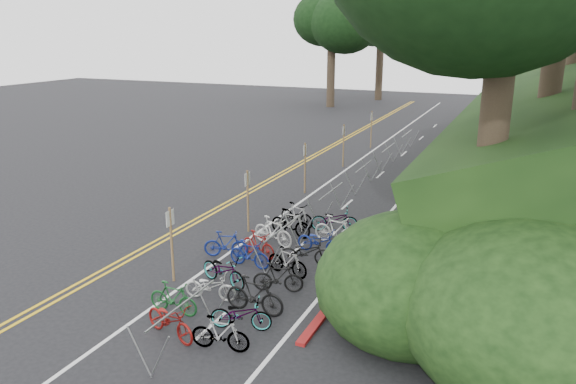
% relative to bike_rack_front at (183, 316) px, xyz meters
% --- Properties ---
extents(ground, '(120.00, 120.00, 0.00)m').
position_rel_bike_rack_front_xyz_m(ground, '(-3.08, 3.24, -0.90)').
color(ground, black).
rests_on(ground, ground).
extents(road_markings, '(7.47, 80.00, 0.01)m').
position_rel_bike_rack_front_xyz_m(road_markings, '(-2.44, 13.33, -0.90)').
color(road_markings, gold).
rests_on(road_markings, ground).
extents(red_curb, '(0.25, 28.00, 0.10)m').
position_rel_bike_rack_front_xyz_m(red_curb, '(2.62, 15.24, -0.85)').
color(red_curb, maroon).
rests_on(red_curb, ground).
extents(bike_rack_front, '(1.18, 2.95, 1.25)m').
position_rel_bike_rack_front_xyz_m(bike_rack_front, '(0.00, 0.00, 0.00)').
color(bike_rack_front, gray).
rests_on(bike_rack_front, ground).
extents(bike_racks_rest, '(1.14, 23.00, 1.17)m').
position_rel_bike_rack_front_xyz_m(bike_racks_rest, '(-0.08, 16.24, -0.05)').
color(bike_racks_rest, gray).
rests_on(bike_racks_rest, ground).
extents(signpost_near, '(0.08, 0.40, 2.46)m').
position_rel_bike_rack_front_xyz_m(signpost_near, '(-2.55, 3.21, 0.51)').
color(signpost_near, brown).
rests_on(signpost_near, ground).
extents(signposts_rest, '(0.08, 18.40, 2.50)m').
position_rel_bike_rack_front_xyz_m(signposts_rest, '(-2.48, 17.24, 0.53)').
color(signposts_rest, brown).
rests_on(signposts_rest, ground).
extents(bike_front, '(0.93, 1.65, 0.95)m').
position_rel_bike_rack_front_xyz_m(bike_front, '(-1.99, 5.62, -0.42)').
color(bike_front, navy).
rests_on(bike_front, ground).
extents(bike_valet, '(3.08, 11.27, 1.10)m').
position_rel_bike_rack_front_xyz_m(bike_valet, '(-0.01, 5.08, -0.41)').
color(bike_valet, maroon).
rests_on(bike_valet, ground).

